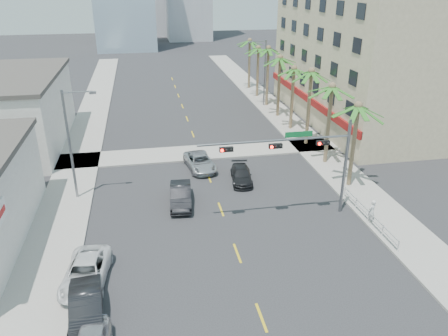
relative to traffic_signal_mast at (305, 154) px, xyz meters
name	(u,v)px	position (x,y,z in m)	size (l,w,h in m)	color
ground	(252,293)	(-5.78, -7.95, -5.06)	(260.00, 260.00, 0.00)	#262628
sidewalk_right	(318,152)	(6.22, 12.05, -4.99)	(4.00, 120.00, 0.15)	gray
sidewalk_left	(76,169)	(-17.78, 12.05, -4.99)	(4.00, 120.00, 0.15)	gray
sidewalk_cross	(200,152)	(-5.78, 14.05, -4.99)	(80.00, 4.00, 0.15)	gray
building_right	(370,59)	(16.21, 22.05, 2.43)	(15.25, 28.00, 15.00)	tan
building_left_far	(6,113)	(-25.28, 20.05, -1.46)	(11.00, 18.00, 7.20)	beige
traffic_signal_mast	(305,154)	(0.00, 0.00, 0.00)	(11.12, 0.54, 7.20)	slate
palm_tree_0	(358,107)	(5.82, 4.05, 2.02)	(4.80, 4.80, 7.80)	brown
palm_tree_1	(332,88)	(5.82, 9.25, 2.37)	(4.80, 4.80, 8.16)	brown
palm_tree_2	(311,72)	(5.82, 14.45, 2.72)	(4.80, 4.80, 8.52)	brown
palm_tree_3	(294,69)	(5.82, 19.65, 2.02)	(4.80, 4.80, 7.80)	brown
palm_tree_4	(280,58)	(5.82, 24.85, 2.37)	(4.80, 4.80, 8.16)	brown
palm_tree_5	(269,49)	(5.82, 30.05, 2.72)	(4.80, 4.80, 8.52)	brown
palm_tree_6	(258,49)	(5.82, 35.25, 2.02)	(4.80, 4.80, 7.80)	brown
palm_tree_7	(250,41)	(5.82, 40.45, 2.37)	(4.80, 4.80, 8.16)	brown
streetlight_left	(72,140)	(-16.78, 6.05, 0.00)	(2.55, 0.25, 9.00)	slate
streetlight_right	(263,70)	(5.21, 30.05, 0.00)	(2.55, 0.25, 9.00)	slate
guardrail	(369,215)	(4.52, -1.95, -4.39)	(0.08, 8.08, 1.00)	silver
car_parked_mid	(86,308)	(-14.86, -8.37, -4.28)	(1.65, 4.75, 1.56)	black
car_parked_far	(86,273)	(-15.18, -5.23, -4.34)	(2.39, 5.19, 1.44)	white
car_lane_left	(181,195)	(-8.75, 3.48, -4.29)	(1.64, 4.69, 1.55)	black
car_lane_center	(200,162)	(-6.31, 10.13, -4.37)	(2.30, 4.99, 1.39)	#B8B9BD
car_lane_right	(241,175)	(-3.10, 6.69, -4.44)	(1.73, 4.26, 1.24)	black
pedestrian	(372,211)	(4.60, -2.12, -4.02)	(0.65, 0.43, 1.79)	silver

